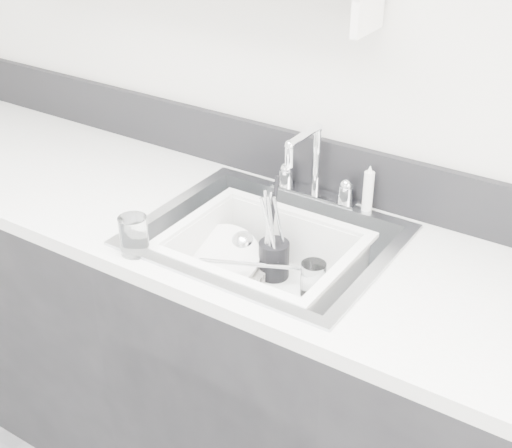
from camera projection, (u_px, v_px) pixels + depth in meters
The scene contains 12 objects.
counter_run at pixel (265, 372), 2.06m from camera, with size 3.20×0.62×0.92m.
backsplash at pixel (323, 166), 2.00m from camera, with size 3.20×0.02×0.16m, color black.
sink at pixel (266, 265), 1.87m from camera, with size 0.64×0.52×0.20m, color silver, non-canonical shape.
faucet at pixel (314, 179), 1.98m from camera, with size 0.26×0.18×0.23m.
side_sprayer at pixel (368, 189), 1.90m from camera, with size 0.03×0.03×0.14m, color white.
wash_tub at pixel (262, 268), 1.84m from camera, with size 0.47×0.38×0.18m, color white, non-canonical shape.
plate_stack at pixel (224, 266), 1.94m from camera, with size 0.26×0.25×0.10m.
utensil_cup at pixel (274, 257), 1.92m from camera, with size 0.08×0.08×0.28m.
ladle at pixel (247, 265), 1.91m from camera, with size 0.29×0.10×0.08m, color silver, non-canonical shape.
tumbler_in_tub at pixel (313, 279), 1.85m from camera, with size 0.07×0.07×0.09m, color white.
tumbler_counter at pixel (134, 235), 1.74m from camera, with size 0.07×0.07×0.10m, color white.
bowl_small at pixel (277, 306), 1.80m from camera, with size 0.10×0.10×0.03m, color white.
Camera 1 is at (0.83, -0.14, 1.87)m, focal length 50.00 mm.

